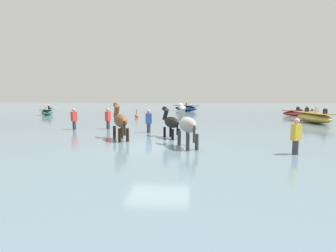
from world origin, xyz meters
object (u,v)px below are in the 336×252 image
(horse_lead_grey, at_px, (187,126))
(boat_mid_outer, at_px, (298,113))
(boat_distant_west, at_px, (47,112))
(person_onlooker_right, at_px, (108,121))
(horse_flank_black, at_px, (171,123))
(person_wading_close, at_px, (296,141))
(channel_buoy, at_px, (137,116))
(person_onlooker_left, at_px, (74,121))
(boat_distant_east, at_px, (186,108))
(boat_far_inshore, at_px, (314,118))
(person_spectator_far, at_px, (149,124))
(horse_trailing_bay, at_px, (120,122))

(horse_lead_grey, xyz_separation_m, boat_mid_outer, (9.86, 16.81, -0.57))
(boat_distant_west, height_order, person_onlooker_right, person_onlooker_right)
(horse_flank_black, bearing_deg, person_wading_close, -36.04)
(person_wading_close, relative_size, channel_buoy, 2.17)
(boat_distant_west, xyz_separation_m, person_onlooker_left, (7.47, -10.95, 0.18))
(boat_distant_east, height_order, boat_far_inshore, boat_far_inshore)
(horse_lead_grey, bearing_deg, person_spectator_far, 117.92)
(horse_flank_black, bearing_deg, boat_distant_west, 134.31)
(horse_trailing_bay, distance_m, boat_far_inshore, 14.79)
(boat_distant_east, distance_m, boat_distant_west, 15.41)
(boat_mid_outer, distance_m, person_onlooker_right, 18.54)
(channel_buoy, bearing_deg, boat_far_inshore, -11.84)
(boat_distant_west, bearing_deg, channel_buoy, -16.00)
(boat_mid_outer, distance_m, boat_far_inshore, 6.47)
(horse_lead_grey, bearing_deg, channel_buoy, 109.44)
(boat_far_inshore, xyz_separation_m, person_onlooker_left, (-15.45, -5.41, 0.10))
(boat_distant_west, distance_m, person_spectator_far, 16.91)
(person_onlooker_left, distance_m, person_spectator_far, 4.62)
(boat_distant_west, height_order, channel_buoy, boat_distant_west)
(boat_mid_outer, xyz_separation_m, channel_buoy, (-14.54, -3.55, -0.09))
(boat_distant_east, bearing_deg, horse_lead_grey, -88.10)
(boat_mid_outer, distance_m, channel_buoy, 14.97)
(horse_trailing_bay, relative_size, channel_buoy, 2.73)
(horse_flank_black, xyz_separation_m, channel_buoy, (-3.87, 10.92, -0.52))
(person_onlooker_left, xyz_separation_m, channel_buoy, (1.97, 8.24, -0.30))
(person_wading_close, relative_size, person_onlooker_right, 1.00)
(horse_trailing_bay, relative_size, person_onlooker_right, 1.26)
(horse_flank_black, distance_m, person_onlooker_left, 6.43)
(horse_flank_black, height_order, person_wading_close, horse_flank_black)
(boat_far_inshore, xyz_separation_m, person_onlooker_right, (-13.57, -5.00, 0.10))
(boat_distant_west, relative_size, person_onlooker_right, 1.62)
(boat_distant_east, relative_size, boat_far_inshore, 0.84)
(boat_distant_west, xyz_separation_m, person_wading_close, (17.83, -16.92, 0.18))
(horse_trailing_bay, height_order, person_spectator_far, horse_trailing_bay)
(horse_trailing_bay, relative_size, person_wading_close, 1.26)
(horse_lead_grey, xyz_separation_m, person_onlooker_right, (-4.77, 5.43, -0.36))
(boat_distant_west, height_order, person_spectator_far, person_spectator_far)
(horse_lead_grey, relative_size, boat_mid_outer, 0.77)
(boat_far_inshore, bearing_deg, horse_trailing_bay, -143.03)
(horse_trailing_bay, height_order, person_onlooker_right, horse_trailing_bay)
(person_onlooker_left, bearing_deg, boat_distant_west, 124.32)
(person_spectator_far, distance_m, channel_buoy, 9.57)
(person_spectator_far, height_order, person_onlooker_right, same)
(person_onlooker_right, bearing_deg, person_spectator_far, -27.89)
(horse_lead_grey, bearing_deg, person_wading_close, -14.46)
(horse_flank_black, relative_size, person_wading_close, 1.13)
(person_wading_close, height_order, person_onlooker_right, same)
(boat_distant_east, distance_m, channel_buoy, 11.13)
(horse_lead_grey, relative_size, boat_distant_east, 0.60)
(person_spectator_far, xyz_separation_m, person_onlooker_right, (-2.63, 1.39, 0.00))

